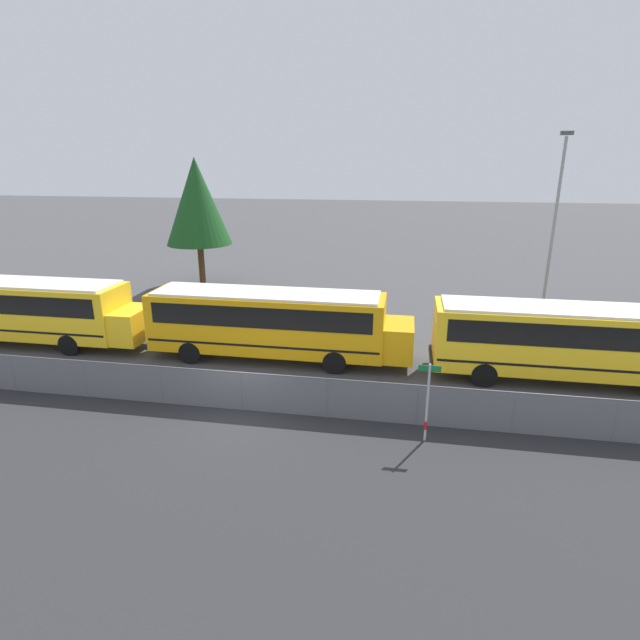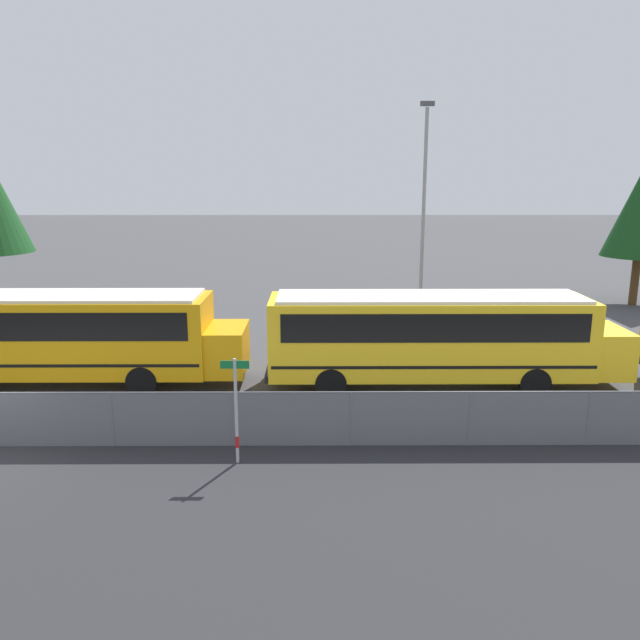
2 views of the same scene
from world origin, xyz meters
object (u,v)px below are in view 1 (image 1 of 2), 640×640
Objects in this scene: street_sign at (427,401)px; light_pole at (554,224)px; school_bus_1 at (25,307)px; school_bus_2 at (272,320)px; tree_0 at (197,202)px; school_bus_3 at (574,338)px.

light_pole is (6.76, 13.87, 4.01)m from street_sign.
light_pole reaches higher than school_bus_1.
tree_0 is at bearing 124.22° from school_bus_2.
school_bus_2 is 1.00× the size of school_bus_3.
school_bus_2 is 1.18× the size of light_pole.
school_bus_1 is 4.42× the size of street_sign.
light_pole is at bearing 84.25° from school_bus_3.
street_sign is 0.27× the size of light_pole.
light_pole reaches higher than street_sign.
school_bus_3 is at bearing 43.96° from street_sign.
school_bus_1 is 1.00× the size of school_bus_3.
light_pole reaches higher than school_bus_3.
tree_0 is (-8.75, 12.86, 4.06)m from school_bus_2.
street_sign is (6.67, -5.96, -0.44)m from school_bus_2.
school_bus_3 is at bearing -1.07° from school_bus_2.
light_pole is 22.72m from tree_0.
school_bus_3 is at bearing -31.52° from tree_0.
tree_0 is at bearing 73.88° from school_bus_1.
street_sign is 0.30× the size of tree_0.
school_bus_1 is 14.03m from tree_0.
tree_0 reaches higher than school_bus_1.
street_sign is at bearing -41.81° from school_bus_2.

